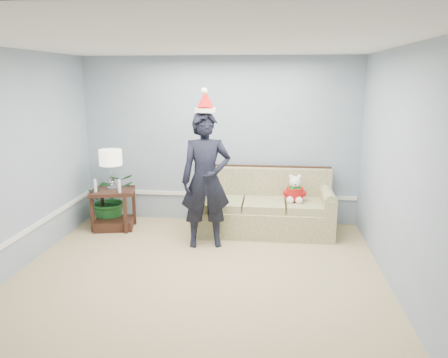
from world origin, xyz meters
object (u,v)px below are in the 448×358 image
houseplant (110,198)px  sofa (264,209)px  man (206,180)px  teddy_bear (295,192)px  table_lamp (111,159)px  side_table (114,213)px

houseplant → sofa: bearing=-1.4°
man → teddy_bear: 1.44m
sofa → table_lamp: (-2.41, -0.12, 0.77)m
side_table → man: size_ratio=0.40×
side_table → table_lamp: 0.87m
man → teddy_bear: size_ratio=4.50×
side_table → man: bearing=-19.1°
man → teddy_bear: man is taller
side_table → teddy_bear: 2.87m
sofa → man: bearing=-139.0°
table_lamp → man: bearing=-20.3°
teddy_bear → houseplant: bearing=178.3°
sofa → side_table: (-2.39, -0.16, -0.10)m
table_lamp → teddy_bear: (2.86, 0.03, -0.45)m
side_table → table_lamp: table_lamp is taller
sofa → side_table: 2.40m
table_lamp → houseplant: 0.72m
table_lamp → man: (1.59, -0.59, -0.16)m
side_table → man: 1.81m
table_lamp → houseplant: (-0.12, 0.18, -0.69)m
sofa → houseplant: bearing=178.6°
sofa → teddy_bear: bearing=-11.3°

